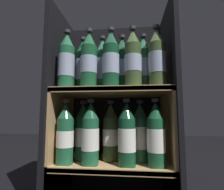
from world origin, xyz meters
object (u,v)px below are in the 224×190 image
Objects in this scene: bottle_upper_front_3 at (133,60)px; bottle_lower_back_1 at (111,133)px; bottle_lower_front_1 at (90,135)px; bottle_lower_back_2 at (140,134)px; bottle_upper_back_2 at (122,65)px; bottle_lower_front_2 at (127,136)px; bottle_upper_back_1 at (102,66)px; bottle_lower_back_0 at (83,133)px; bottle_upper_front_2 at (110,61)px; bottle_upper_back_0 at (82,67)px; bottle_upper_front_1 at (89,61)px; bottle_upper_front_4 at (157,59)px; bottle_lower_front_3 at (156,136)px; bottle_lower_front_0 at (65,134)px; bottle_upper_back_3 at (144,65)px; bottle_upper_front_0 at (66,62)px.

bottle_upper_front_3 is 0.36m from bottle_lower_back_1.
bottle_lower_front_1 is 1.00× the size of bottle_lower_back_2.
bottle_upper_back_2 is 0.35m from bottle_lower_front_2.
bottle_upper_back_1 is 0.35m from bottle_lower_back_0.
bottle_upper_front_2 is 1.00× the size of bottle_lower_back_0.
bottle_lower_back_0 is at bearing -0.00° from bottle_upper_back_0.
bottle_lower_back_0 is 1.00× the size of bottle_lower_back_1.
bottle_upper_back_0 is at bearing 180.00° from bottle_upper_back_2.
bottle_upper_front_1 is 0.36m from bottle_lower_back_1.
bottle_lower_front_1 is at bearing 180.00° from bottle_lower_front_2.
bottle_upper_back_0 is (-0.36, 0.08, -0.00)m from bottle_upper_front_4.
bottle_upper_front_2 is at bearing -148.07° from bottle_lower_back_2.
bottle_upper_back_1 is 1.00× the size of bottle_lower_front_2.
bottle_lower_front_1 is (0.01, -0.00, -0.34)m from bottle_upper_front_1.
bottle_upper_back_0 is 0.10m from bottle_upper_back_1.
bottle_lower_back_1 is (0.08, 0.08, 0.00)m from bottle_lower_front_1.
bottle_lower_front_0 is at bearing 180.00° from bottle_lower_front_3.
bottle_upper_back_2 is at bearing 0.00° from bottle_upper_back_0.
bottle_lower_front_0 is 0.35m from bottle_lower_back_2.
bottle_upper_front_4 is 0.35m from bottle_lower_back_2.
bottle_upper_front_3 is 0.10m from bottle_upper_back_2.
bottle_upper_front_3 is 1.00× the size of bottle_lower_back_2.
bottle_upper_front_1 and bottle_upper_back_2 have the same top height.
bottle_lower_front_1 and bottle_lower_front_3 have the same top height.
bottle_upper_front_1 reaches higher than bottle_lower_back_1.
bottle_upper_back_3 reaches higher than bottle_lower_back_2.
bottle_lower_back_2 is (0.06, 0.08, -0.00)m from bottle_lower_front_2.
bottle_upper_front_0 is 0.52m from bottle_lower_front_3.
bottle_upper_back_0 is (-0.15, 0.08, -0.00)m from bottle_upper_front_2.
bottle_upper_front_1 reaches higher than bottle_lower_back_0.
bottle_upper_front_4 and bottle_upper_back_2 have the same top height.
bottle_upper_front_3 is 1.00× the size of bottle_upper_back_1.
bottle_lower_front_2 is 0.10m from bottle_lower_back_2.
bottle_upper_back_3 is at bearing 122.19° from bottle_upper_front_4.
bottle_upper_front_2 is 0.34m from bottle_lower_back_1.
bottle_upper_front_1 is at bearing -57.49° from bottle_upper_back_0.
bottle_lower_front_1 is (-0.24, -0.08, -0.34)m from bottle_upper_back_3.
bottle_upper_back_1 reaches higher than bottle_lower_back_2.
bottle_upper_front_0 is 0.10m from bottle_upper_back_0.
bottle_upper_back_1 is 0.35m from bottle_lower_front_1.
bottle_upper_back_1 is at bearing -180.00° from bottle_upper_back_3.
bottle_upper_front_2 is 1.00× the size of bottle_lower_back_2.
bottle_lower_back_2 is (0.19, 0.00, -0.33)m from bottle_upper_back_1.
bottle_lower_front_0 is at bearing -120.12° from bottle_upper_back_0.
bottle_upper_front_4 is 1.00× the size of bottle_lower_front_1.
bottle_lower_back_2 is (0.34, 0.08, -0.33)m from bottle_upper_front_0.
bottle_upper_front_2 is 1.00× the size of bottle_lower_back_1.
bottle_lower_back_2 is at bearing 0.00° from bottle_lower_back_1.
bottle_upper_front_1 reaches higher than bottle_lower_front_3.
bottle_upper_back_0 is (0.05, 0.08, -0.00)m from bottle_upper_front_0.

